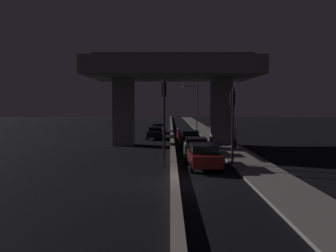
% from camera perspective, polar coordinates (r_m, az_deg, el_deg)
% --- Properties ---
extents(ground_plane, '(200.00, 200.00, 0.00)m').
position_cam_1_polar(ground_plane, '(17.17, 1.12, -9.90)').
color(ground_plane, black).
extents(median_divider, '(0.43, 126.00, 0.33)m').
position_cam_1_polar(median_divider, '(51.83, 0.61, -0.66)').
color(median_divider, gray).
rests_on(median_divider, ground_plane).
extents(sidewalk_right, '(2.80, 126.00, 0.15)m').
position_cam_1_polar(sidewalk_right, '(45.19, 7.24, -1.43)').
color(sidewalk_right, gray).
rests_on(sidewalk_right, ground_plane).
extents(elevated_overpass, '(16.27, 9.98, 9.27)m').
position_cam_1_polar(elevated_overpass, '(33.04, 0.76, 8.73)').
color(elevated_overpass, gray).
rests_on(elevated_overpass, ground_plane).
extents(traffic_light_left_of_median, '(0.30, 0.49, 5.73)m').
position_cam_1_polar(traffic_light_left_of_median, '(21.51, -0.68, 3.27)').
color(traffic_light_left_of_median, black).
rests_on(traffic_light_left_of_median, ground_plane).
extents(traffic_light_right_of_median, '(0.30, 0.49, 5.15)m').
position_cam_1_polar(traffic_light_right_of_median, '(21.90, 11.18, 2.22)').
color(traffic_light_right_of_median, black).
rests_on(traffic_light_right_of_median, ground_plane).
extents(street_lamp, '(2.56, 0.32, 7.38)m').
position_cam_1_polar(street_lamp, '(54.87, 4.67, 4.02)').
color(street_lamp, '#2D2D30').
rests_on(street_lamp, ground_plane).
extents(car_dark_red_lead, '(2.09, 4.50, 1.57)m').
position_cam_1_polar(car_dark_red_lead, '(21.05, 6.12, -5.13)').
color(car_dark_red_lead, '#591414').
rests_on(car_dark_red_lead, ground_plane).
extents(car_dark_green_second, '(2.06, 4.05, 1.42)m').
position_cam_1_polar(car_dark_green_second, '(26.60, 4.89, -3.46)').
color(car_dark_green_second, black).
rests_on(car_dark_green_second, ground_plane).
extents(car_black_third, '(2.01, 4.67, 1.46)m').
position_cam_1_polar(car_black_third, '(33.71, 3.90, -1.93)').
color(car_black_third, black).
rests_on(car_black_third, ground_plane).
extents(car_black_lead_oncoming, '(2.09, 4.19, 1.44)m').
position_cam_1_polar(car_black_lead_oncoming, '(39.36, -2.14, -1.18)').
color(car_black_lead_oncoming, black).
rests_on(car_black_lead_oncoming, ground_plane).
extents(car_silver_second_oncoming, '(2.09, 4.15, 1.37)m').
position_cam_1_polar(car_silver_second_oncoming, '(47.37, -1.66, -0.42)').
color(car_silver_second_oncoming, gray).
rests_on(car_silver_second_oncoming, ground_plane).
extents(motorcycle_black_filtering_near, '(0.34, 1.89, 1.45)m').
position_cam_1_polar(motorcycle_black_filtering_near, '(22.83, 3.15, -4.95)').
color(motorcycle_black_filtering_near, black).
rests_on(motorcycle_black_filtering_near, ground_plane).
extents(motorcycle_blue_filtering_mid, '(0.32, 1.91, 1.42)m').
position_cam_1_polar(motorcycle_blue_filtering_mid, '(30.79, 2.23, -2.76)').
color(motorcycle_blue_filtering_mid, black).
rests_on(motorcycle_blue_filtering_mid, ground_plane).
extents(motorcycle_red_filtering_far, '(0.34, 1.93, 1.50)m').
position_cam_1_polar(motorcycle_red_filtering_far, '(37.05, 1.81, -1.64)').
color(motorcycle_red_filtering_far, black).
rests_on(motorcycle_red_filtering_far, ground_plane).
extents(pedestrian_on_sidewalk, '(0.33, 0.33, 1.67)m').
position_cam_1_polar(pedestrian_on_sidewalk, '(30.41, 11.60, -2.18)').
color(pedestrian_on_sidewalk, black).
rests_on(pedestrian_on_sidewalk, sidewalk_right).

